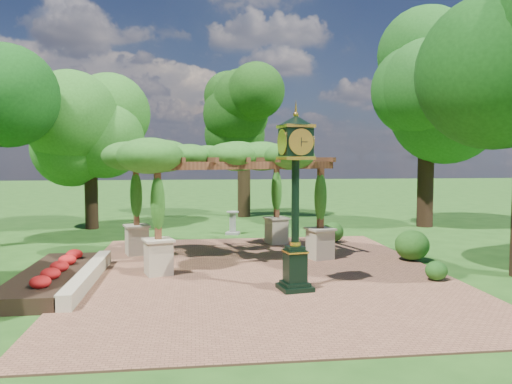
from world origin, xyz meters
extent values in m
plane|color=#1E4714|center=(0.00, 0.00, 0.00)|extent=(120.00, 120.00, 0.00)
cube|color=brown|center=(0.00, 1.00, 0.02)|extent=(10.00, 12.00, 0.04)
cube|color=#C6B793|center=(-4.60, 0.50, 0.20)|extent=(0.35, 5.00, 0.40)
cube|color=red|center=(-5.50, 0.50, 0.18)|extent=(1.50, 5.00, 0.36)
cube|color=black|center=(0.54, -0.82, 0.10)|extent=(0.87, 0.87, 0.11)
cube|color=black|center=(0.54, -0.82, 0.60)|extent=(0.54, 0.54, 0.85)
cube|color=gold|center=(0.54, -0.82, 0.98)|extent=(0.61, 0.61, 0.04)
cylinder|color=black|center=(0.54, -0.82, 2.20)|extent=(0.22, 0.22, 2.16)
cube|color=black|center=(0.54, -0.82, 3.62)|extent=(0.76, 0.76, 0.66)
cylinder|color=beige|center=(0.60, -1.16, 3.62)|extent=(0.56, 0.12, 0.56)
cone|color=black|center=(0.54, -0.82, 4.13)|extent=(0.98, 0.98, 0.24)
sphere|color=gold|center=(0.54, -0.82, 4.27)|extent=(0.13, 0.13, 0.13)
cube|color=#BEAE8D|center=(-2.86, 1.21, 0.51)|extent=(0.84, 0.84, 0.93)
cube|color=brown|center=(-2.86, 1.21, 1.98)|extent=(0.21, 0.21, 1.91)
cube|color=#BEAE8D|center=(2.08, 2.73, 0.51)|extent=(0.84, 0.84, 0.93)
cube|color=brown|center=(2.08, 2.73, 1.98)|extent=(0.21, 0.21, 1.91)
cube|color=#BEAE8D|center=(-3.78, 4.17, 0.51)|extent=(0.84, 0.84, 0.93)
cube|color=brown|center=(-3.78, 4.17, 1.98)|extent=(0.21, 0.21, 1.91)
cube|color=#BEAE8D|center=(1.17, 5.69, 0.51)|extent=(0.84, 0.84, 0.93)
cube|color=brown|center=(1.17, 5.69, 1.98)|extent=(0.21, 0.21, 1.91)
cube|color=brown|center=(-0.39, 1.97, 3.02)|extent=(5.78, 1.90, 0.23)
cube|color=brown|center=(-1.30, 4.93, 3.02)|extent=(5.78, 1.90, 0.23)
ellipsoid|color=#265D1A|center=(-0.85, 3.45, 3.30)|extent=(6.83, 5.32, 1.03)
cube|color=gray|center=(-0.27, 8.35, 0.05)|extent=(0.67, 0.67, 0.10)
cylinder|color=gray|center=(-0.27, 8.35, 0.49)|extent=(0.34, 0.34, 0.88)
cylinder|color=gray|center=(-0.27, 8.35, 0.95)|extent=(0.63, 0.63, 0.05)
ellipsoid|color=#215819|center=(4.40, -0.37, 0.29)|extent=(0.57, 0.57, 0.51)
ellipsoid|color=#245618|center=(4.88, 2.15, 0.51)|extent=(1.31, 1.31, 0.95)
ellipsoid|color=#265819|center=(3.34, 5.73, 0.42)|extent=(1.10, 1.10, 0.75)
cylinder|color=black|center=(-6.52, 10.80, 1.30)|extent=(0.58, 0.58, 2.59)
ellipsoid|color=#27611B|center=(-6.52, 10.80, 4.64)|extent=(3.79, 3.79, 4.09)
cylinder|color=#2E2112|center=(0.84, 14.55, 1.60)|extent=(0.70, 0.70, 3.20)
ellipsoid|color=#183E0F|center=(0.84, 14.55, 5.73)|extent=(3.56, 3.56, 5.05)
cylinder|color=black|center=(8.89, 9.61, 1.97)|extent=(0.74, 0.74, 3.94)
ellipsoid|color=#1A4E16|center=(8.89, 9.61, 7.05)|extent=(4.73, 4.73, 6.22)
camera|label=1|loc=(-1.87, -12.56, 3.26)|focal=35.00mm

